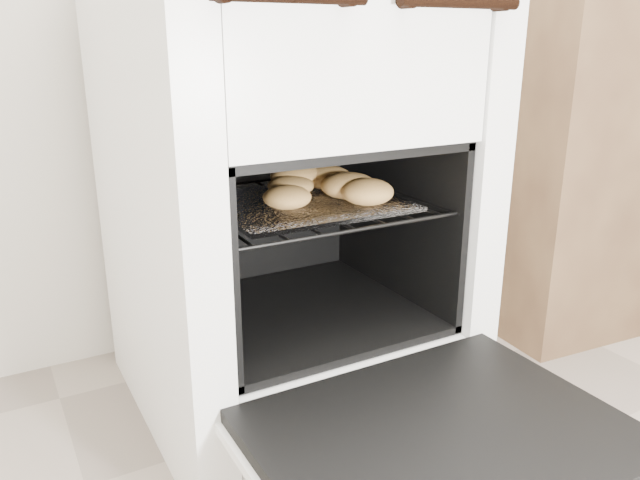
# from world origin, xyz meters

# --- Properties ---
(stove) EXTENTS (0.64, 0.72, 0.99)m
(stove) POSITION_xyz_m (-0.19, 1.14, 0.48)
(stove) COLOR white
(stove) RESTS_ON ground
(oven_door) EXTENTS (0.58, 0.45, 0.04)m
(oven_door) POSITION_xyz_m (-0.19, 0.60, 0.22)
(oven_door) COLOR black
(oven_door) RESTS_ON stove
(oven_rack) EXTENTS (0.47, 0.45, 0.01)m
(oven_rack) POSITION_xyz_m (-0.19, 1.07, 0.48)
(oven_rack) COLOR black
(oven_rack) RESTS_ON stove
(foil_sheet) EXTENTS (0.37, 0.32, 0.01)m
(foil_sheet) POSITION_xyz_m (-0.19, 1.05, 0.49)
(foil_sheet) COLOR white
(foil_sheet) RESTS_ON oven_rack
(baked_rolls) EXTENTS (0.29, 0.32, 0.06)m
(baked_rolls) POSITION_xyz_m (-0.14, 1.07, 0.52)
(baked_rolls) COLOR tan
(baked_rolls) RESTS_ON foil_sheet
(counter) EXTENTS (0.98, 0.69, 0.93)m
(counter) POSITION_xyz_m (0.94, 1.23, 0.47)
(counter) COLOR brown
(counter) RESTS_ON ground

